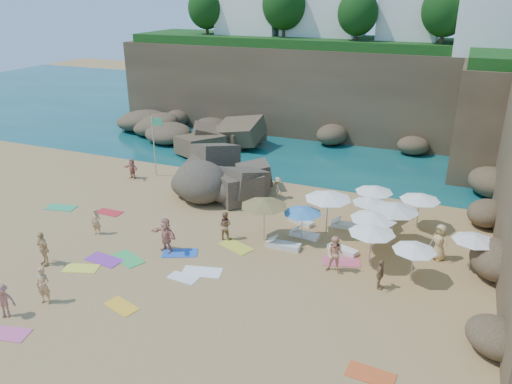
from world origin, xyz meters
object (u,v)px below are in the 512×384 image
at_px(parasol_2, 420,197).
at_px(lounger_0, 346,225).
at_px(person_stand_0, 96,222).
at_px(person_stand_4, 439,242).
at_px(flag_pole, 155,139).
at_px(parasol_0, 328,195).
at_px(person_stand_5, 132,169).
at_px(rock_outcrop, 219,188).
at_px(person_stand_1, 225,225).
at_px(person_stand_2, 278,188).
at_px(parasol_1, 370,200).
at_px(person_stand_3, 380,274).

height_order(parasol_2, lounger_0, parasol_2).
bearing_deg(person_stand_0, person_stand_4, 4.16).
bearing_deg(flag_pole, person_stand_4, -13.72).
bearing_deg(parasol_0, person_stand_5, 168.96).
height_order(rock_outcrop, person_stand_1, person_stand_1).
relative_size(person_stand_2, person_stand_5, 0.97).
relative_size(parasol_0, person_stand_5, 1.74).
xyz_separation_m(person_stand_1, person_stand_4, (11.08, 2.20, 0.15)).
bearing_deg(flag_pole, rock_outcrop, -4.38).
xyz_separation_m(parasol_0, parasol_2, (4.71, 2.51, -0.31)).
xyz_separation_m(person_stand_0, person_stand_1, (6.93, 2.29, 0.06)).
bearing_deg(person_stand_5, person_stand_4, 3.22).
distance_m(rock_outcrop, person_stand_4, 15.56).
distance_m(rock_outcrop, parasol_2, 13.68).
relative_size(parasol_1, person_stand_1, 1.25).
bearing_deg(person_stand_3, flag_pole, 67.37).
bearing_deg(flag_pole, parasol_0, -16.51).
relative_size(parasol_0, lounger_0, 1.52).
height_order(flag_pole, person_stand_5, flag_pole).
relative_size(person_stand_1, person_stand_5, 1.09).
height_order(parasol_1, person_stand_1, parasol_1).
bearing_deg(flag_pole, parasol_1, -9.74).
relative_size(rock_outcrop, parasol_2, 3.34).
bearing_deg(parasol_1, person_stand_0, -154.71).
height_order(person_stand_2, person_stand_5, person_stand_5).
distance_m(parasol_1, person_stand_2, 6.91).
bearing_deg(person_stand_2, parasol_0, -172.09).
relative_size(parasol_0, parasol_1, 1.28).
bearing_deg(lounger_0, rock_outcrop, 158.18).
distance_m(parasol_0, person_stand_3, 6.21).
distance_m(parasol_1, lounger_0, 2.07).
height_order(person_stand_0, person_stand_1, person_stand_1).
relative_size(flag_pole, person_stand_0, 2.95).
height_order(lounger_0, person_stand_2, person_stand_2).
distance_m(flag_pole, lounger_0, 15.48).
relative_size(parasol_0, parasol_2, 1.16).
bearing_deg(person_stand_0, person_stand_3, -7.71).
bearing_deg(person_stand_1, person_stand_5, -33.01).
relative_size(rock_outcrop, person_stand_3, 5.16).
distance_m(parasol_0, person_stand_5, 15.81).
xyz_separation_m(person_stand_3, person_stand_4, (2.29, 3.91, 0.23)).
xyz_separation_m(parasol_0, person_stand_4, (6.10, -0.75, -1.31)).
relative_size(lounger_0, person_stand_3, 1.17).
height_order(lounger_0, person_stand_0, person_stand_0).
relative_size(rock_outcrop, parasol_0, 2.89).
distance_m(parasol_2, person_stand_0, 18.38).
height_order(parasol_2, person_stand_2, parasol_2).
distance_m(person_stand_0, person_stand_2, 11.68).
relative_size(parasol_2, person_stand_0, 1.48).
xyz_separation_m(parasol_0, parasol_1, (2.12, 1.38, -0.50)).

